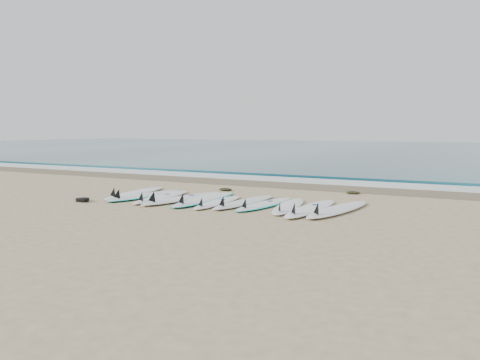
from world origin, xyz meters
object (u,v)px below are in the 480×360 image
at_px(surfboard_5, 217,202).
at_px(surfboard_10, 337,209).
at_px(leash_coil, 83,200).
at_px(surfboard_0, 134,193).

distance_m(surfboard_5, surfboard_10, 2.88).
relative_size(surfboard_10, leash_coil, 6.21).
height_order(surfboard_0, surfboard_5, surfboard_0).
distance_m(surfboard_5, leash_coil, 3.39).
bearing_deg(surfboard_10, surfboard_0, -170.46).
relative_size(surfboard_0, surfboard_10, 0.98).
distance_m(surfboard_0, leash_coil, 1.54).
height_order(surfboard_10, leash_coil, surfboard_10).
height_order(surfboard_5, surfboard_10, surfboard_10).
distance_m(surfboard_10, leash_coil, 6.22).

